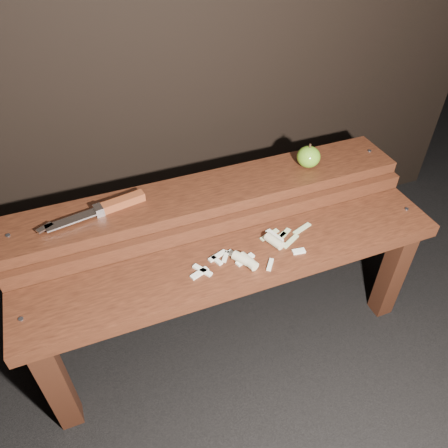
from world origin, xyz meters
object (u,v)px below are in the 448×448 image
object	(u,v)px
bench_rear_tier	(211,212)
knife	(110,206)
bench_front_tier	(240,276)
apple	(309,157)

from	to	relation	value
bench_rear_tier	knife	bearing A→B (deg)	177.52
bench_front_tier	apple	distance (m)	0.44
bench_front_tier	knife	size ratio (longest dim) A/B	4.01
bench_rear_tier	knife	size ratio (longest dim) A/B	4.01
bench_rear_tier	apple	size ratio (longest dim) A/B	15.36
bench_front_tier	apple	world-z (taller)	apple
knife	bench_rear_tier	bearing A→B (deg)	-2.48
knife	bench_front_tier	bearing A→B (deg)	-39.41
bench_rear_tier	apple	bearing A→B (deg)	0.76
bench_front_tier	knife	distance (m)	0.41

